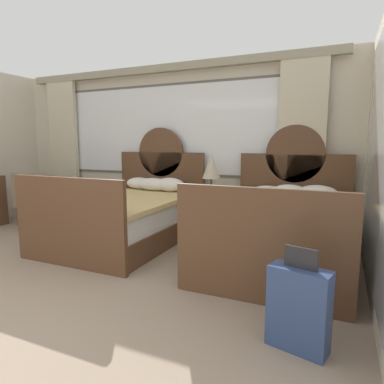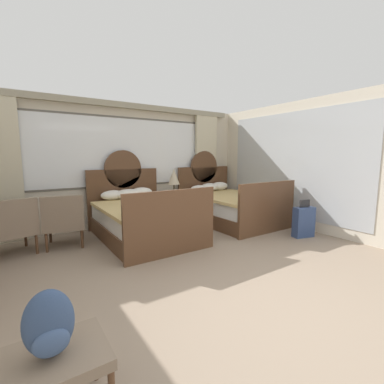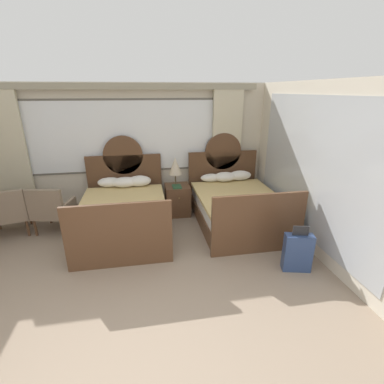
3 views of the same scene
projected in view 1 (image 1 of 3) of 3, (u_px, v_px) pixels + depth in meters
wall_back_window at (167, 142)px, 5.69m from camera, size 6.09×0.22×2.70m
bed_near_window at (127, 216)px, 4.83m from camera, size 1.57×2.22×1.67m
bed_near_mirror at (281, 232)px, 3.94m from camera, size 1.57×2.22×1.67m
nightstand_between_beds at (213, 217)px, 4.97m from camera, size 0.51×0.54×0.65m
table_lamp_on_nightstand at (211, 167)px, 4.88m from camera, size 0.27×0.27×0.61m
book_on_nightstand at (209, 195)px, 4.83m from camera, size 0.18×0.26×0.03m
armchair_by_window_left at (69, 200)px, 5.56m from camera, size 0.74×0.74×0.91m
armchair_by_window_centre at (37, 197)px, 5.86m from camera, size 0.77×0.77×0.91m
suitcase_on_floor at (299, 308)px, 2.28m from camera, size 0.44×0.27×0.73m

